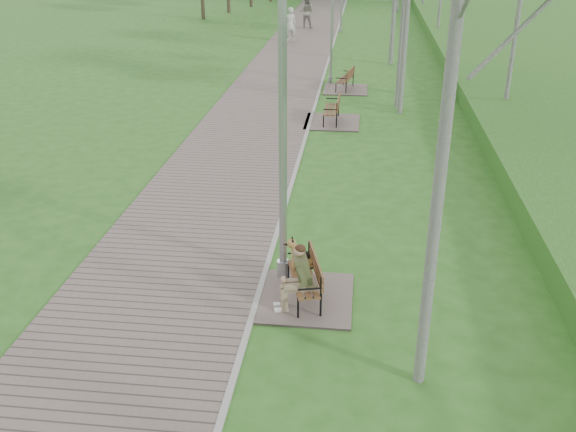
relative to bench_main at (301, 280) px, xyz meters
The scene contains 10 objects.
ground 2.65m from the bench_main, 106.43° to the right, with size 120.00×120.00×0.00m, color #2C5D1C.
walkway 19.15m from the bench_main, 97.47° to the left, with size 3.50×67.00×0.04m, color #75655F.
kerb 19.01m from the bench_main, 92.23° to the left, with size 0.10×67.00×0.05m, color #999993.
bench_main is the anchor object (origin of this frame).
bench_second 10.67m from the bench_main, 90.36° to the left, with size 1.73×1.92×1.06m.
bench_third 15.11m from the bench_main, 89.22° to the left, with size 1.66×1.84×1.02m.
lamp_post_near 2.53m from the bench_main, 118.64° to the left, with size 0.23×0.23×5.95m.
lamp_post_second 16.34m from the bench_main, 91.44° to the left, with size 0.17×0.17×4.45m.
pedestrian_near 25.78m from the bench_main, 96.88° to the left, with size 0.65×0.43×1.78m, color silver.
pedestrian_far 30.48m from the bench_main, 94.99° to the left, with size 0.92×0.72×1.90m, color gray.
Camera 1 is at (1.61, -6.83, 5.91)m, focal length 40.00 mm.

